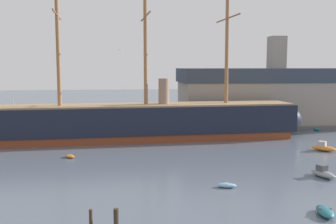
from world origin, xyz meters
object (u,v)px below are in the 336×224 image
motorboat_mid_right (323,173)px  tall_ship (146,121)px  motorboat_alongside_stern (323,148)px  dockside_warehouse_right (284,97)px  mooring_piling_nearest (116,224)px  dinghy_far_right (314,129)px  seagull_in_flight (120,50)px  dinghy_alongside_bow (70,156)px  motorboat_distant_centre (162,125)px  dinghy_foreground_right (325,211)px  sailboat_far_left (14,133)px  dinghy_near_centre (227,185)px

motorboat_mid_right → tall_ship: bearing=125.8°
motorboat_alongside_stern → dockside_warehouse_right: dockside_warehouse_right is taller
dockside_warehouse_right → motorboat_mid_right: bearing=-107.2°
mooring_piling_nearest → dinghy_far_right: bearing=49.3°
dockside_warehouse_right → seagull_in_flight: size_ratio=50.07×
mooring_piling_nearest → seagull_in_flight: seagull_in_flight is taller
tall_ship → motorboat_alongside_stern: size_ratio=18.05×
dinghy_alongside_bow → dinghy_far_right: size_ratio=0.68×
dinghy_alongside_bow → motorboat_distant_centre: (15.76, 26.32, 0.23)m
dinghy_foreground_right → dinghy_alongside_bow: 34.56m
sailboat_far_left → motorboat_mid_right: bearing=-37.4°
motorboat_mid_right → mooring_piling_nearest: 27.14m
motorboat_alongside_stern → seagull_in_flight: (-30.23, -0.32, 14.43)m
dinghy_foreground_right → motorboat_mid_right: 12.53m
dinghy_far_right → mooring_piling_nearest: size_ratio=1.28×
motorboat_alongside_stern → mooring_piling_nearest: 40.96m
dinghy_foreground_right → dinghy_alongside_bow: (-24.26, 24.62, -0.11)m
seagull_in_flight → dinghy_far_right: bearing=26.0°
tall_ship → motorboat_distant_centre: tall_ship is taller
dinghy_foreground_right → dockside_warehouse_right: 53.71m
tall_ship → seagull_in_flight: bearing=-108.7°
tall_ship → dinghy_near_centre: bearing=-77.0°
mooring_piling_nearest → seagull_in_flight: bearing=88.6°
seagull_in_flight → tall_ship: bearing=71.3°
dinghy_foreground_right → mooring_piling_nearest: size_ratio=1.33×
dinghy_far_right → motorboat_alongside_stern: bearing=-113.6°
dinghy_foreground_right → motorboat_distant_centre: (-8.50, 50.95, 0.11)m
motorboat_mid_right → motorboat_alongside_stern: size_ratio=1.04×
dinghy_alongside_bow → dockside_warehouse_right: dockside_warehouse_right is taller
dinghy_near_centre → motorboat_distant_centre: bearing=93.1°
dinghy_far_right → seagull_in_flight: bearing=-154.0°
sailboat_far_left → motorboat_alongside_stern: bearing=-20.8°
sailboat_far_left → seagull_in_flight: seagull_in_flight is taller
dinghy_alongside_bow → motorboat_alongside_stern: bearing=-0.2°
motorboat_alongside_stern → sailboat_far_left: size_ratio=0.50×
sailboat_far_left → dinghy_far_right: bearing=-0.5°
motorboat_mid_right → motorboat_alongside_stern: 15.29m
dinghy_near_centre → motorboat_alongside_stern: bearing=39.3°
dinghy_far_right → seagull_in_flight: size_ratio=3.03×
motorboat_alongside_stern → dinghy_alongside_bow: bearing=179.8°
dinghy_foreground_right → mooring_piling_nearest: mooring_piling_nearest is taller
sailboat_far_left → dockside_warehouse_right: (54.28, 6.98, 5.56)m
dinghy_alongside_bow → dockside_warehouse_right: size_ratio=0.04×
mooring_piling_nearest → sailboat_far_left: bearing=112.2°
motorboat_mid_right → mooring_piling_nearest: mooring_piling_nearest is taller
sailboat_far_left → tall_ship: bearing=-15.3°
mooring_piling_nearest → motorboat_distant_centre: bearing=80.2°
dinghy_near_centre → sailboat_far_left: size_ratio=0.31×
motorboat_alongside_stern → dinghy_far_right: motorboat_alongside_stern is taller
dinghy_alongside_bow → motorboat_mid_right: bearing=-24.2°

